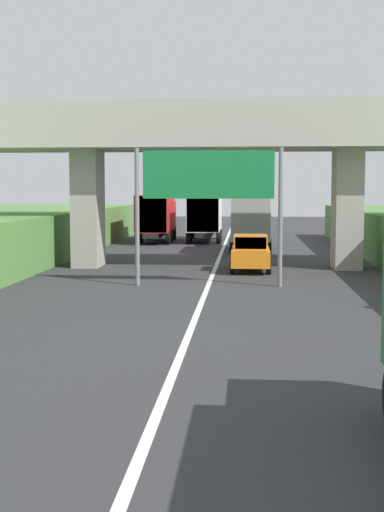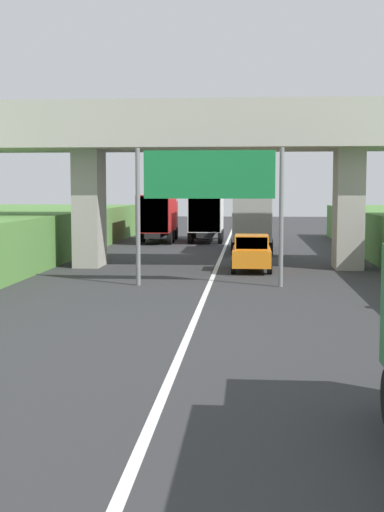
{
  "view_description": "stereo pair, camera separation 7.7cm",
  "coord_description": "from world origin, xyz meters",
  "px_view_note": "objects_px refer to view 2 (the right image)",
  "views": [
    {
      "loc": [
        1.53,
        -1.2,
        3.88
      ],
      "look_at": [
        0.0,
        18.85,
        2.0
      ],
      "focal_mm": 50.54,
      "sensor_mm": 36.0,
      "label": 1
    },
    {
      "loc": [
        1.6,
        -1.2,
        3.88
      ],
      "look_at": [
        0.0,
        18.85,
        2.0
      ],
      "focal_mm": 50.54,
      "sensor_mm": 36.0,
      "label": 2
    }
  ],
  "objects_px": {
    "truck_black": "(207,215)",
    "car_orange": "(252,253)",
    "overhead_highway_sign": "(209,184)",
    "truck_blue": "(252,220)",
    "truck_red": "(158,216)"
  },
  "relations": [
    {
      "from": "truck_black",
      "to": "car_orange",
      "type": "relative_size",
      "value": 1.78
    },
    {
      "from": "car_orange",
      "to": "truck_red",
      "type": "bearing_deg",
      "value": 110.38
    },
    {
      "from": "car_orange",
      "to": "overhead_highway_sign",
      "type": "bearing_deg",
      "value": -107.46
    },
    {
      "from": "truck_black",
      "to": "truck_blue",
      "type": "bearing_deg",
      "value": -68.94
    },
    {
      "from": "truck_red",
      "to": "car_orange",
      "type": "bearing_deg",
      "value": -69.62
    },
    {
      "from": "truck_blue",
      "to": "car_orange",
      "type": "bearing_deg",
      "value": -90.22
    },
    {
      "from": "truck_black",
      "to": "truck_blue",
      "type": "relative_size",
      "value": 1.0
    },
    {
      "from": "truck_black",
      "to": "car_orange",
      "type": "distance_m",
      "value": 19.34
    },
    {
      "from": "truck_black",
      "to": "truck_red",
      "type": "relative_size",
      "value": 1.0
    },
    {
      "from": "truck_black",
      "to": "truck_red",
      "type": "distance_m",
      "value": 3.62
    },
    {
      "from": "overhead_highway_sign",
      "to": "car_orange",
      "type": "bearing_deg",
      "value": 72.54
    },
    {
      "from": "overhead_highway_sign",
      "to": "truck_black",
      "type": "relative_size",
      "value": 0.81
    },
    {
      "from": "truck_red",
      "to": "car_orange",
      "type": "distance_m",
      "value": 19.38
    },
    {
      "from": "overhead_highway_sign",
      "to": "car_orange",
      "type": "height_order",
      "value": "overhead_highway_sign"
    },
    {
      "from": "overhead_highway_sign",
      "to": "truck_blue",
      "type": "bearing_deg",
      "value": 83.74
    }
  ]
}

